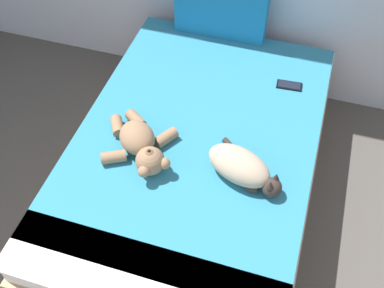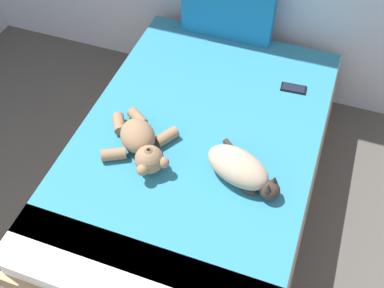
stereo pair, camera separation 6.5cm
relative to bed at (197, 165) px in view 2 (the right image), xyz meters
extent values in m
cube|color=#9E7A56|center=(0.00, 0.00, -0.09)|extent=(1.32, 1.98, 0.30)
cube|color=white|center=(0.00, 0.00, 0.14)|extent=(1.28, 1.92, 0.18)
cube|color=teal|center=(0.00, 0.06, 0.24)|extent=(1.26, 1.78, 0.02)
cube|color=silver|center=(0.00, -0.83, 0.24)|extent=(1.26, 0.32, 0.02)
cube|color=#1972AD|center=(-0.11, 0.92, 0.45)|extent=(0.59, 0.11, 0.40)
ellipsoid|color=tan|center=(0.27, -0.18, 0.32)|extent=(0.38, 0.29, 0.15)
sphere|color=#332823|center=(0.45, -0.24, 0.30)|extent=(0.10, 0.10, 0.10)
cone|color=#332823|center=(0.46, -0.22, 0.36)|extent=(0.04, 0.04, 0.04)
cone|color=#332823|center=(0.44, -0.27, 0.36)|extent=(0.04, 0.04, 0.04)
cylinder|color=#332823|center=(0.21, -0.04, 0.27)|extent=(0.14, 0.13, 0.03)
ellipsoid|color=#332823|center=(0.35, -0.24, 0.27)|extent=(0.11, 0.09, 0.04)
ellipsoid|color=#937051|center=(-0.27, -0.15, 0.32)|extent=(0.28, 0.28, 0.15)
sphere|color=#937051|center=(-0.15, -0.28, 0.32)|extent=(0.15, 0.15, 0.15)
sphere|color=brown|center=(-0.15, -0.28, 0.37)|extent=(0.06, 0.06, 0.06)
sphere|color=black|center=(-0.15, -0.28, 0.40)|extent=(0.02, 0.02, 0.02)
sphere|color=#937051|center=(-0.08, -0.28, 0.33)|extent=(0.06, 0.06, 0.06)
sphere|color=#937051|center=(-0.16, -0.35, 0.33)|extent=(0.06, 0.06, 0.06)
cylinder|color=#937051|center=(-0.14, -0.08, 0.28)|extent=(0.12, 0.14, 0.06)
cylinder|color=#937051|center=(-0.34, 0.00, 0.28)|extent=(0.13, 0.12, 0.06)
cylinder|color=#937051|center=(-0.36, -0.28, 0.28)|extent=(0.14, 0.12, 0.06)
cylinder|color=#937051|center=(-0.42, -0.07, 0.28)|extent=(0.12, 0.13, 0.06)
cube|color=black|center=(0.41, 0.55, 0.25)|extent=(0.15, 0.08, 0.01)
cube|color=black|center=(0.41, 0.55, 0.26)|extent=(0.13, 0.07, 0.00)
camera|label=1|loc=(0.46, -1.58, 2.15)|focal=43.75mm
camera|label=2|loc=(0.53, -1.55, 2.15)|focal=43.75mm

